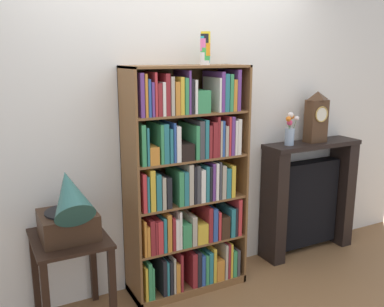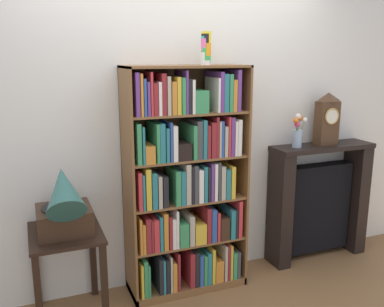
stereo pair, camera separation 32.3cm
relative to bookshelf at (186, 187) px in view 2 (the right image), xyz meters
name	(u,v)px [view 2 (the right image)]	position (x,y,z in m)	size (l,w,h in m)	color
ground_plane	(192,294)	(0.01, -0.11, -0.86)	(7.77, 6.40, 0.02)	brown
wall_back	(198,122)	(0.20, 0.23, 0.45)	(4.77, 0.08, 2.60)	silver
bookshelf	(186,187)	(0.00, 0.00, 0.00)	(0.92, 0.36, 1.76)	brown
cup_stack	(206,48)	(0.17, 0.02, 1.03)	(0.07, 0.07, 0.24)	white
side_table_left	(67,253)	(-0.92, -0.08, -0.35)	(0.48, 0.55, 0.66)	black
gramophone	(64,205)	(-0.92, -0.15, 0.02)	(0.36, 0.51, 0.54)	#382316
fireplace_mantel	(317,202)	(1.32, 0.08, -0.32)	(0.95, 0.28, 1.06)	black
mantel_clock	(327,119)	(1.34, 0.05, 0.45)	(0.19, 0.13, 0.46)	#472D1C
flower_vase	(298,132)	(1.04, 0.06, 0.35)	(0.15, 0.14, 0.29)	#99B2D1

